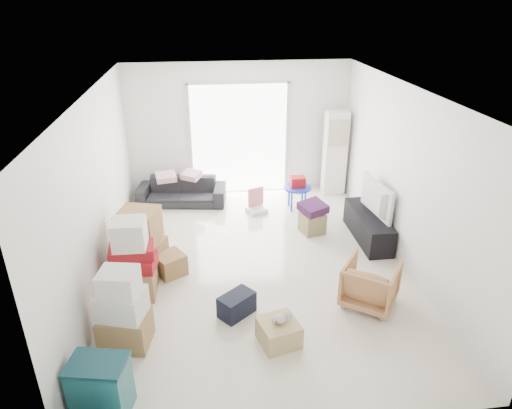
{
  "coord_description": "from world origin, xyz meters",
  "views": [
    {
      "loc": [
        -0.78,
        -6.05,
        3.9
      ],
      "look_at": [
        0.0,
        0.2,
        0.96
      ],
      "focal_mm": 32.0,
      "sensor_mm": 36.0,
      "label": 1
    }
  ],
  "objects_px": {
    "ottoman": "(312,222)",
    "ac_tower": "(335,153)",
    "sofa": "(181,187)",
    "kids_table": "(298,186)",
    "tv_console": "(368,226)",
    "armchair": "(371,282)",
    "television": "(370,210)",
    "wood_crate": "(279,332)",
    "storage_bins": "(101,387)"
  },
  "relations": [
    {
      "from": "television",
      "to": "ottoman",
      "type": "distance_m",
      "value": 1.03
    },
    {
      "from": "sofa",
      "to": "tv_console",
      "type": "bearing_deg",
      "value": -22.63
    },
    {
      "from": "tv_console",
      "to": "wood_crate",
      "type": "distance_m",
      "value": 3.08
    },
    {
      "from": "television",
      "to": "tv_console",
      "type": "bearing_deg",
      "value": -0.0
    },
    {
      "from": "storage_bins",
      "to": "wood_crate",
      "type": "relative_size",
      "value": 1.45
    },
    {
      "from": "ac_tower",
      "to": "tv_console",
      "type": "bearing_deg",
      "value": -88.6
    },
    {
      "from": "storage_bins",
      "to": "ottoman",
      "type": "bearing_deg",
      "value": 49.38
    },
    {
      "from": "television",
      "to": "storage_bins",
      "type": "xyz_separation_m",
      "value": [
        -3.9,
        -3.15,
        -0.21
      ]
    },
    {
      "from": "tv_console",
      "to": "armchair",
      "type": "xyz_separation_m",
      "value": [
        -0.61,
        -1.76,
        0.11
      ]
    },
    {
      "from": "armchair",
      "to": "storage_bins",
      "type": "relative_size",
      "value": 1.07
    },
    {
      "from": "sofa",
      "to": "armchair",
      "type": "xyz_separation_m",
      "value": [
        2.62,
        -3.65,
        0.01
      ]
    },
    {
      "from": "ac_tower",
      "to": "wood_crate",
      "type": "height_order",
      "value": "ac_tower"
    },
    {
      "from": "ottoman",
      "to": "ac_tower",
      "type": "bearing_deg",
      "value": 63.34
    },
    {
      "from": "tv_console",
      "to": "sofa",
      "type": "bearing_deg",
      "value": 149.61
    },
    {
      "from": "ac_tower",
      "to": "armchair",
      "type": "distance_m",
      "value": 3.88
    },
    {
      "from": "ottoman",
      "to": "tv_console",
      "type": "bearing_deg",
      "value": -21.35
    },
    {
      "from": "tv_console",
      "to": "wood_crate",
      "type": "bearing_deg",
      "value": -129.62
    },
    {
      "from": "storage_bins",
      "to": "kids_table",
      "type": "distance_m",
      "value": 5.37
    },
    {
      "from": "sofa",
      "to": "ottoman",
      "type": "distance_m",
      "value": 2.79
    },
    {
      "from": "sofa",
      "to": "storage_bins",
      "type": "height_order",
      "value": "sofa"
    },
    {
      "from": "television",
      "to": "ottoman",
      "type": "relative_size",
      "value": 2.68
    },
    {
      "from": "tv_console",
      "to": "kids_table",
      "type": "height_order",
      "value": "kids_table"
    },
    {
      "from": "tv_console",
      "to": "television",
      "type": "bearing_deg",
      "value": 0.0
    },
    {
      "from": "storage_bins",
      "to": "ottoman",
      "type": "height_order",
      "value": "storage_bins"
    },
    {
      "from": "kids_table",
      "to": "ottoman",
      "type": "bearing_deg",
      "value": -86.18
    },
    {
      "from": "sofa",
      "to": "storage_bins",
      "type": "distance_m",
      "value": 5.08
    },
    {
      "from": "kids_table",
      "to": "wood_crate",
      "type": "distance_m",
      "value": 3.87
    },
    {
      "from": "ottoman",
      "to": "wood_crate",
      "type": "height_order",
      "value": "ottoman"
    },
    {
      "from": "wood_crate",
      "to": "ottoman",
      "type": "bearing_deg",
      "value": 68.63
    },
    {
      "from": "ac_tower",
      "to": "television",
      "type": "bearing_deg",
      "value": -88.6
    },
    {
      "from": "kids_table",
      "to": "tv_console",
      "type": "bearing_deg",
      "value": -54.45
    },
    {
      "from": "armchair",
      "to": "kids_table",
      "type": "distance_m",
      "value": 3.14
    },
    {
      "from": "sofa",
      "to": "armchair",
      "type": "relative_size",
      "value": 2.51
    },
    {
      "from": "storage_bins",
      "to": "sofa",
      "type": "bearing_deg",
      "value": 82.34
    },
    {
      "from": "tv_console",
      "to": "wood_crate",
      "type": "relative_size",
      "value": 3.17
    },
    {
      "from": "sofa",
      "to": "ottoman",
      "type": "bearing_deg",
      "value": -25.75
    },
    {
      "from": "tv_console",
      "to": "armchair",
      "type": "height_order",
      "value": "armchair"
    },
    {
      "from": "ac_tower",
      "to": "television",
      "type": "relative_size",
      "value": 1.74
    },
    {
      "from": "ac_tower",
      "to": "wood_crate",
      "type": "bearing_deg",
      "value": -113.45
    },
    {
      "from": "sofa",
      "to": "kids_table",
      "type": "distance_m",
      "value": 2.32
    },
    {
      "from": "tv_console",
      "to": "armchair",
      "type": "relative_size",
      "value": 2.04
    },
    {
      "from": "television",
      "to": "storage_bins",
      "type": "height_order",
      "value": "storage_bins"
    },
    {
      "from": "ottoman",
      "to": "kids_table",
      "type": "bearing_deg",
      "value": 93.82
    },
    {
      "from": "ac_tower",
      "to": "storage_bins",
      "type": "bearing_deg",
      "value": -126.57
    },
    {
      "from": "sofa",
      "to": "kids_table",
      "type": "relative_size",
      "value": 2.63
    },
    {
      "from": "ac_tower",
      "to": "kids_table",
      "type": "bearing_deg",
      "value": -142.97
    },
    {
      "from": "ac_tower",
      "to": "tv_console",
      "type": "xyz_separation_m",
      "value": [
        0.05,
        -2.04,
        -0.64
      ]
    },
    {
      "from": "tv_console",
      "to": "sofa",
      "type": "xyz_separation_m",
      "value": [
        -3.22,
        1.89,
        0.1
      ]
    },
    {
      "from": "ac_tower",
      "to": "wood_crate",
      "type": "relative_size",
      "value": 3.9
    },
    {
      "from": "tv_console",
      "to": "armchair",
      "type": "distance_m",
      "value": 1.87
    }
  ]
}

